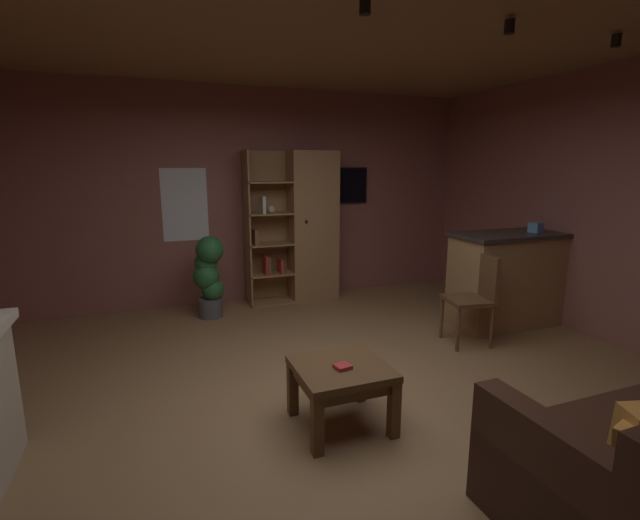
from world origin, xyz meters
TOP-DOWN VIEW (x-y plane):
  - floor at (0.00, 0.00)m, footprint 6.13×6.03m
  - wall_back at (0.00, 3.04)m, footprint 6.25×0.06m
  - ceiling at (0.00, 0.00)m, footprint 6.13×6.03m
  - window_pane_back at (-0.83, 3.01)m, footprint 0.56×0.01m
  - bookshelf_cabinet at (0.70, 2.77)m, footprint 1.21×0.41m
  - kitchen_bar_counter at (2.62, 1.00)m, footprint 1.53×0.64m
  - tissue_box at (2.78, 0.93)m, footprint 0.14×0.14m
  - coffee_table at (-0.09, -0.25)m, footprint 0.62×0.59m
  - table_book_0 at (-0.10, -0.29)m, footprint 0.12×0.11m
  - dining_chair at (1.78, 0.66)m, footprint 0.49×0.49m
  - potted_floor_plant at (-0.64, 2.43)m, footprint 0.37×0.36m
  - wall_mounted_tv at (1.24, 2.98)m, footprint 0.88×0.06m
  - track_light_spot_2 at (0.05, -0.23)m, footprint 0.07×0.07m
  - track_light_spot_3 at (1.14, -0.22)m, footprint 0.07×0.07m
  - track_light_spot_4 at (2.15, -0.24)m, footprint 0.07×0.07m

SIDE VIEW (x-z plane):
  - floor at x=0.00m, z-range -0.02..0.00m
  - coffee_table at x=-0.09m, z-range 0.13..0.58m
  - table_book_0 at x=-0.10m, z-range 0.45..0.47m
  - dining_chair at x=1.78m, z-range 0.07..0.99m
  - kitchen_bar_counter at x=2.62m, z-range 0.00..1.06m
  - potted_floor_plant at x=-0.64m, z-range 0.04..1.03m
  - bookshelf_cabinet at x=0.70m, z-range -0.01..1.97m
  - tissue_box at x=2.78m, z-range 1.06..1.17m
  - window_pane_back at x=-0.83m, z-range 0.86..1.76m
  - wall_back at x=0.00m, z-range 0.00..2.78m
  - wall_mounted_tv at x=1.24m, z-range 1.28..1.77m
  - track_light_spot_2 at x=0.05m, z-range 2.67..2.76m
  - track_light_spot_3 at x=1.14m, z-range 2.67..2.76m
  - track_light_spot_4 at x=2.15m, z-range 2.67..2.76m
  - ceiling at x=0.00m, z-range 2.78..2.80m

